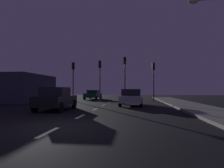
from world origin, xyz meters
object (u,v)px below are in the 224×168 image
Objects in this scene: traffic_signal_far_left at (73,74)px; traffic_signal_center_left at (100,73)px; street_lamp_right at (221,42)px; car_stopped_ahead at (132,97)px; car_oncoming_far at (93,94)px; traffic_signal_center_right at (125,71)px; car_adjacent_lane at (56,99)px; traffic_signal_far_right at (154,74)px.

traffic_signal_center_left is (3.44, 0.00, 0.11)m from traffic_signal_far_left.
traffic_signal_center_left is 15.44m from street_lamp_right.
street_lamp_right is at bearing -54.30° from car_stopped_ahead.
traffic_signal_center_left is 1.21× the size of car_stopped_ahead.
street_lamp_right is at bearing -58.59° from car_oncoming_far.
car_stopped_ahead is (4.01, -5.93, -2.80)m from traffic_signal_center_left.
traffic_signal_far_left is at bearing -179.99° from traffic_signal_center_right.
car_stopped_ahead is (0.89, -5.93, -3.04)m from traffic_signal_center_right.
traffic_signal_far_left reaches higher than car_adjacent_lane.
traffic_signal_center_right is 3.49m from traffic_signal_far_right.
traffic_signal_far_right is 10.23m from car_oncoming_far.
traffic_signal_center_left is 3.12m from traffic_signal_center_right.
traffic_signal_far_right is 0.74× the size of street_lamp_right.
traffic_signal_center_right is 7.76m from car_oncoming_far.
traffic_signal_far_left is at bearing -106.46° from car_oncoming_far.
car_stopped_ahead is at bearing 41.89° from car_adjacent_lane.
street_lamp_right is at bearing -55.07° from traffic_signal_center_left.
traffic_signal_far_left is 1.28× the size of car_adjacent_lane.
street_lamp_right is (12.28, -12.66, 0.49)m from traffic_signal_far_left.
street_lamp_right reaches higher than traffic_signal_center_left.
traffic_signal_far_right is 1.23× the size of car_adjacent_lane.
traffic_signal_far_left is at bearing -179.99° from traffic_signal_center_left.
street_lamp_right reaches higher than traffic_signal_far_left.
traffic_signal_far_right is at bearing -0.02° from traffic_signal_center_right.
car_oncoming_far is (-5.06, 5.02, -3.06)m from traffic_signal_center_right.
traffic_signal_center_left is 0.93× the size of traffic_signal_center_right.
traffic_signal_center_left is at bearing -179.99° from traffic_signal_center_right.
traffic_signal_far_left reaches higher than car_stopped_ahead.
street_lamp_right is at bearing -79.82° from traffic_signal_far_right.
traffic_signal_far_left is 5.90m from car_oncoming_far.
street_lamp_right reaches higher than car_oncoming_far.
traffic_signal_center_left reaches higher than car_oncoming_far.
traffic_signal_center_right reaches higher than traffic_signal_far_right.
traffic_signal_far_right is 12.87m from street_lamp_right.
traffic_signal_center_left is at bearing 124.93° from street_lamp_right.
car_oncoming_far is 0.69× the size of street_lamp_right.
traffic_signal_center_right is 1.30× the size of car_stopped_ahead.
car_stopped_ahead is at bearing -38.53° from traffic_signal_far_left.
traffic_signal_center_left is 1.08× the size of traffic_signal_far_right.
traffic_signal_center_right reaches higher than car_oncoming_far.
traffic_signal_center_right is at bearing 98.58° from car_stopped_ahead.
traffic_signal_center_right is at bearing 179.98° from traffic_signal_far_right.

